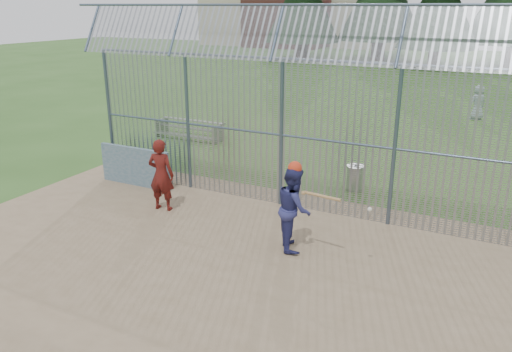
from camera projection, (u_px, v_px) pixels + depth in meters
The scene contains 11 objects.
ground at pixel (215, 258), 11.03m from camera, with size 120.00×120.00×0.00m, color #2D511E.
dirt_infield at pixel (203, 267), 10.60m from camera, with size 14.00×10.00×0.02m, color #756047.
dugout_wall at pixel (135, 166), 15.24m from camera, with size 2.50×0.12×1.20m, color #38566B.
batter at pixel (294, 208), 11.17m from camera, with size 0.94×0.73×1.93m, color navy.
onlooker at pixel (161, 175), 13.30m from camera, with size 0.72×0.47×1.96m, color maroon.
bg_kid_standing at pixel (478, 102), 24.05m from camera, with size 0.82×0.53×1.68m, color gray.
batting_gear at pixel (299, 172), 10.81m from camera, with size 1.97×0.50×0.72m.
trash_can at pixel (355, 177), 14.99m from camera, with size 0.56×0.56×0.82m.
bleacher at pixel (189, 129), 20.74m from camera, with size 3.00×0.95×0.72m.
backstop_fence at pixel (347, 130), 12.38m from camera, with size 20.09×0.81×5.30m.
distant_buildings at pixel (285, 18), 67.43m from camera, with size 26.50×10.50×8.00m.
Camera 1 is at (5.24, -8.38, 5.30)m, focal length 35.00 mm.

